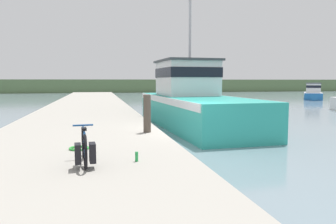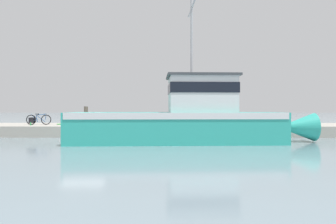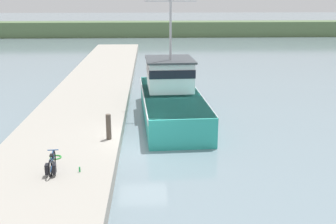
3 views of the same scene
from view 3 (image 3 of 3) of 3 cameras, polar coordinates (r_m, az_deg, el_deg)
name	(u,v)px [view 3 (image 3 of 3)]	position (r m, az deg, el deg)	size (l,w,h in m)	color
ground_plane	(142,149)	(21.40, -3.50, -5.09)	(320.00, 320.00, 0.00)	gray
dock_pier	(64,144)	(21.70, -13.91, -4.26)	(5.63, 80.00, 0.70)	#A39E93
far_shoreline	(307,28)	(84.25, 18.29, 10.70)	(180.00, 5.00, 2.69)	#567047
fishing_boat_main	(171,96)	(26.77, 0.39, 2.18)	(4.10, 13.27, 8.39)	teal
bicycle_touring	(52,165)	(17.45, -15.49, -6.90)	(0.50, 1.72, 0.77)	black
mooring_post	(109,127)	(20.75, -8.05, -2.00)	(0.25, 0.25, 1.26)	#51473D
hose_coil	(56,157)	(19.07, -14.96, -5.94)	(0.50, 0.50, 0.06)	green
water_bottle_on_curb	(80,169)	(17.38, -11.88, -7.62)	(0.07, 0.07, 0.21)	green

